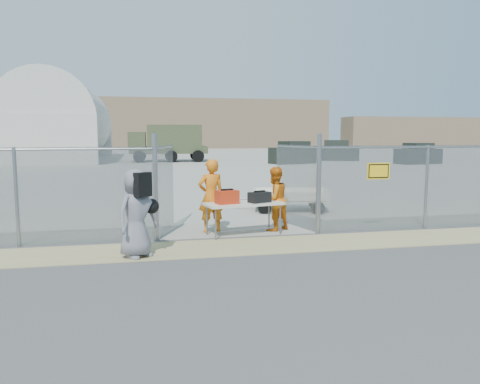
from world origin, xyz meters
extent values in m
plane|color=#414040|center=(0.00, 0.00, 0.00)|extent=(160.00, 160.00, 0.00)
cube|color=#9F9D8F|center=(0.00, 42.00, 0.01)|extent=(160.00, 80.00, 0.01)
cube|color=tan|center=(0.00, 1.00, 0.01)|extent=(44.00, 1.60, 0.01)
cube|color=red|center=(-0.30, 2.10, 0.97)|extent=(0.59, 0.47, 0.32)
cube|color=black|center=(0.52, 2.15, 0.94)|extent=(0.61, 0.49, 0.25)
imported|color=orange|center=(-0.61, 2.66, 0.93)|extent=(0.75, 0.56, 1.87)
imported|color=orange|center=(1.02, 2.56, 0.83)|extent=(1.00, 0.91, 1.65)
imported|color=slate|center=(-2.42, 0.57, 0.90)|extent=(1.04, 1.00, 1.80)
camera|label=1|loc=(-2.28, -8.92, 2.47)|focal=35.00mm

